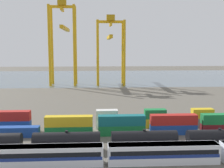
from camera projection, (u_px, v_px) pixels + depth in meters
ground_plane at (101, 102)px, 116.50m from camera, size 420.00×420.00×0.00m
harbour_water at (99, 77)px, 210.48m from camera, size 400.00×110.00×0.01m
passenger_train at (163, 152)px, 54.86m from camera, size 67.10×3.14×3.90m
freight_tank_row at (106, 140)px, 61.79m from camera, size 65.95×3.09×4.55m
shipping_container_1 at (15, 132)px, 70.98m from camera, size 12.10×2.44×2.60m
shipping_container_2 at (69, 131)px, 71.72m from camera, size 12.10×2.44×2.60m
shipping_container_3 at (69, 121)px, 71.38m from camera, size 12.10×2.44×2.60m
shipping_container_4 at (122, 130)px, 72.46m from camera, size 12.10×2.44×2.60m
shipping_container_5 at (122, 120)px, 72.12m from camera, size 12.10×2.44×2.60m
shipping_container_6 at (173, 129)px, 73.20m from camera, size 12.10×2.44×2.60m
shipping_container_7 at (174, 119)px, 72.86m from camera, size 12.10×2.44×2.60m
shipping_container_8 at (224, 128)px, 73.94m from camera, size 12.10×2.44×2.60m
shipping_container_9 at (224, 119)px, 73.60m from camera, size 12.10×2.44×2.60m
shipping_container_10 at (8, 125)px, 77.14m from camera, size 12.10×2.44×2.60m
shipping_container_11 at (8, 116)px, 76.80m from camera, size 12.10×2.44×2.60m
shipping_container_12 at (58, 124)px, 77.89m from camera, size 6.04×2.44×2.60m
shipping_container_13 at (107, 123)px, 78.63m from camera, size 6.04×2.44×2.60m
shipping_container_14 at (107, 114)px, 78.28m from camera, size 6.04×2.44×2.60m
shipping_container_15 at (155, 123)px, 79.37m from camera, size 6.04×2.44×2.60m
shipping_container_16 at (155, 114)px, 79.03m from camera, size 6.04×2.44×2.60m
shipping_container_17 at (202, 122)px, 80.12m from camera, size 6.04×2.44×2.60m
shipping_container_18 at (202, 113)px, 79.77m from camera, size 6.04×2.44×2.60m
gantry_crane_west at (63, 35)px, 167.40m from camera, size 15.79×39.73×49.69m
gantry_crane_central at (110, 43)px, 170.13m from camera, size 17.05×41.20×41.23m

